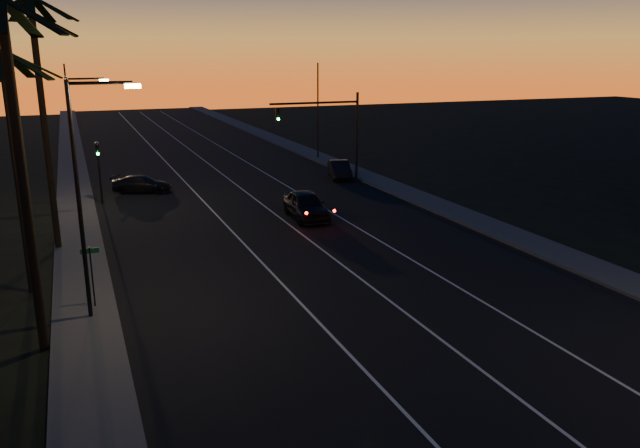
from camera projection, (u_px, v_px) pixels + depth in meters
name	position (u px, v px, depth m)	size (l,w,h in m)	color
road	(282.00, 226.00, 36.75)	(20.00, 170.00, 0.01)	black
sidewalk_left	(79.00, 246.00, 32.73)	(2.40, 170.00, 0.16)	#373735
sidewalk_right	(444.00, 208.00, 40.74)	(2.40, 170.00, 0.16)	#373735
lane_stripe_left	(232.00, 231.00, 35.68)	(0.12, 160.00, 0.01)	silver
lane_stripe_mid	(290.00, 225.00, 36.93)	(0.12, 160.00, 0.01)	silver
lane_stripe_right	(344.00, 219.00, 38.18)	(0.12, 160.00, 0.01)	silver
palm_near	(18.00, 145.00, 19.63)	(4.25, 4.16, 11.53)	black
palm_mid	(14.00, 146.00, 25.00)	(4.25, 4.16, 10.03)	black
palm_far	(42.00, 101.00, 30.38)	(4.25, 4.16, 12.53)	black
streetlight_left_near	(86.00, 183.00, 22.56)	(2.55, 0.26, 9.00)	black
streetlight_left_far	(77.00, 133.00, 38.76)	(2.55, 0.26, 8.50)	black
street_sign	(92.00, 270.00, 24.39)	(0.70, 0.06, 2.60)	black
signal_mast	(329.00, 123.00, 46.99)	(7.10, 0.41, 7.00)	black
signal_post	(98.00, 161.00, 41.53)	(0.28, 0.37, 4.20)	black
far_pole_left	(69.00, 117.00, 54.02)	(0.14, 0.14, 9.00)	black
far_pole_right	(318.00, 112.00, 59.20)	(0.14, 0.14, 9.00)	black
lead_car	(306.00, 205.00, 38.28)	(2.32, 5.60, 1.68)	black
right_car	(340.00, 170.00, 50.66)	(2.55, 4.52, 1.41)	black
cross_car	(142.00, 184.00, 45.53)	(4.58, 3.23, 1.23)	black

